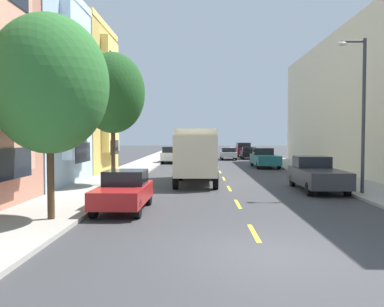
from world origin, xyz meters
The scene contains 18 objects.
ground_plane centered at (0.00, 30.00, 0.00)m, with size 160.00×160.00×0.00m, color #38383A.
sidewalk_left centered at (-7.10, 28.00, 0.07)m, with size 3.20×120.00×0.14m, color #A39E93.
sidewalk_right centered at (7.10, 28.00, 0.07)m, with size 3.20×120.00×0.14m, color #A39E93.
lane_centerline_dashes centered at (0.00, 24.50, 0.00)m, with size 0.14×47.20×0.01m.
townhouse_third_mustard centered at (-15.58, 21.12, 5.46)m, with size 14.58×8.17×11.33m.
street_tree_nearest centered at (-6.40, 3.20, 4.48)m, with size 3.79×3.79×6.58m.
street_tree_second centered at (-6.40, 12.62, 5.20)m, with size 3.55×3.55×7.30m.
street_lamp centered at (5.96, 9.46, 4.31)m, with size 1.35×0.28×7.23m.
delivery_box_truck centered at (-1.80, 14.70, 1.86)m, with size 2.43×7.55×3.24m.
parked_pickup_charcoal centered at (4.49, 11.35, 0.83)m, with size 2.07×5.33×1.73m.
parked_pickup_teal centered at (4.24, 26.78, 0.83)m, with size 2.08×5.33×1.73m.
parked_suv_burgundy centered at (4.34, 45.75, 0.99)m, with size 1.97×4.81×1.93m.
parked_suv_orange centered at (-4.46, 54.67, 0.99)m, with size 2.01×4.83×1.93m.
parked_sedan_navy centered at (-4.44, 40.57, 0.75)m, with size 1.82×4.51×1.43m.
parked_hatchback_red centered at (-4.46, 5.48, 0.76)m, with size 1.79×4.02×1.50m.
parked_hatchback_black centered at (4.37, 40.01, 0.76)m, with size 1.82×4.03×1.50m.
parked_pickup_white centered at (-4.49, 32.78, 0.83)m, with size 2.14×5.35×1.73m.
moving_silver_sedan centered at (1.80, 38.74, 0.75)m, with size 1.80×4.50×1.43m.
Camera 1 is at (-1.57, -9.69, 2.82)m, focal length 37.79 mm.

